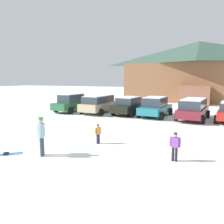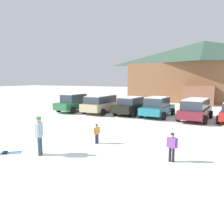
# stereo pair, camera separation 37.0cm
# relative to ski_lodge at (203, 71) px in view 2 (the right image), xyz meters

# --- Properties ---
(ground) EXTENTS (160.00, 160.00, 0.00)m
(ground) POSITION_rel_ski_lodge_xyz_m (-2.57, -29.89, -4.33)
(ground) COLOR white
(ski_lodge) EXTENTS (20.55, 10.06, 8.52)m
(ski_lodge) POSITION_rel_ski_lodge_xyz_m (0.00, 0.00, 0.00)
(ski_lodge) COLOR brown
(ski_lodge) RESTS_ON ground
(parked_green_coupe) EXTENTS (2.34, 4.74, 1.78)m
(parked_green_coupe) POSITION_rel_ski_lodge_xyz_m (-10.97, -15.80, -3.45)
(parked_green_coupe) COLOR #266239
(parked_green_coupe) RESTS_ON ground
(parked_beige_suv) EXTENTS (2.38, 4.66, 1.70)m
(parked_beige_suv) POSITION_rel_ski_lodge_xyz_m (-8.06, -15.59, -3.41)
(parked_beige_suv) COLOR tan
(parked_beige_suv) RESTS_ON ground
(parked_black_sedan) EXTENTS (2.47, 4.67, 1.62)m
(parked_black_sedan) POSITION_rel_ski_lodge_xyz_m (-5.12, -15.17, -3.50)
(parked_black_sedan) COLOR black
(parked_black_sedan) RESTS_ON ground
(parked_teal_hatchback) EXTENTS (2.50, 4.46, 1.72)m
(parked_teal_hatchback) POSITION_rel_ski_lodge_xyz_m (-2.63, -15.43, -3.47)
(parked_teal_hatchback) COLOR teal
(parked_teal_hatchback) RESTS_ON ground
(parked_maroon_van) EXTENTS (2.54, 4.80, 1.69)m
(parked_maroon_van) POSITION_rel_ski_lodge_xyz_m (0.48, -15.69, -3.42)
(parked_maroon_van) COLOR maroon
(parked_maroon_van) RESTS_ON ground
(skier_child_in_orange_jacket) EXTENTS (0.23, 0.34, 0.99)m
(skier_child_in_orange_jacket) POSITION_rel_ski_lodge_xyz_m (-3.47, -24.65, -3.77)
(skier_child_in_orange_jacket) COLOR #2F2F54
(skier_child_in_orange_jacket) RESTS_ON ground
(skier_adult_in_blue_parka) EXTENTS (0.41, 0.54, 1.67)m
(skier_adult_in_blue_parka) POSITION_rel_ski_lodge_xyz_m (-4.86, -27.17, -3.39)
(skier_adult_in_blue_parka) COLOR #314051
(skier_adult_in_blue_parka) RESTS_ON ground
(skier_child_in_purple_jacket) EXTENTS (0.43, 0.17, 1.16)m
(skier_child_in_purple_jacket) POSITION_rel_ski_lodge_xyz_m (0.41, -25.55, -3.67)
(skier_child_in_purple_jacket) COLOR #241F2B
(skier_child_in_purple_jacket) RESTS_ON ground
(pair_of_skis) EXTENTS (1.30, 1.16, 0.08)m
(pair_of_skis) POSITION_rel_ski_lodge_xyz_m (-6.41, -27.74, -4.31)
(pair_of_skis) COLOR #2669B6
(pair_of_skis) RESTS_ON ground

